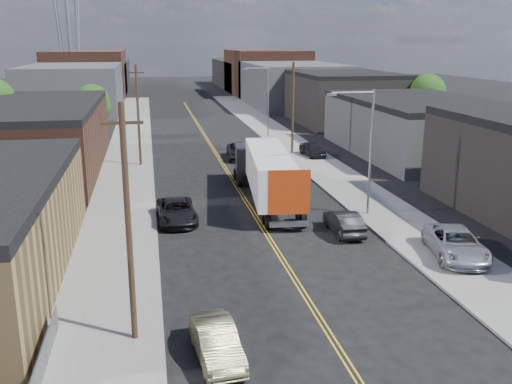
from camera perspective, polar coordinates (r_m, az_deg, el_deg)
name	(u,v)px	position (r m, az deg, el deg)	size (l,w,h in m)	color
ground	(207,139)	(73.52, -4.93, 5.32)	(260.00, 260.00, 0.00)	black
centerline	(222,163)	(58.87, -3.43, 2.94)	(0.32, 120.00, 0.01)	gold
sidewalk_left	(128,166)	(58.46, -12.71, 2.58)	(5.00, 140.00, 0.15)	slate
sidewalk_right	(311,159)	(60.75, 5.51, 3.34)	(5.00, 140.00, 0.15)	slate
warehouse_brown	(33,138)	(57.86, -21.39, 5.04)	(12.00, 26.00, 6.60)	#48271C
industrial_right_b	(418,126)	(65.70, 15.93, 6.35)	(14.00, 24.00, 6.10)	#363638
industrial_right_c	(341,97)	(89.45, 8.54, 9.38)	(14.00, 22.00, 7.60)	black
skyline_left_a	(74,88)	(108.21, -17.71, 9.90)	(16.00, 30.00, 8.00)	#363638
skyline_right_a	(292,85)	(110.84, 3.62, 10.67)	(16.00, 30.00, 8.00)	#363638
skyline_left_b	(87,74)	(132.95, -16.51, 11.24)	(16.00, 26.00, 10.00)	#48271C
skyline_right_b	(266,72)	(135.09, 0.97, 11.89)	(16.00, 26.00, 10.00)	#48271C
skyline_left_c	(95,76)	(152.92, -15.77, 11.14)	(16.00, 40.00, 7.00)	black
skyline_right_c	(251,74)	(154.79, -0.55, 11.72)	(16.00, 40.00, 7.00)	black
streetlight_near	(366,143)	(40.56, 10.92, 4.87)	(3.39, 0.25, 9.00)	gray
streetlight_far	(265,96)	(73.96, 0.92, 9.59)	(3.39, 0.25, 9.00)	gray
utility_pole_left_near	(128,225)	(23.26, -12.65, -3.19)	(1.60, 0.26, 10.00)	black
utility_pole_left_far	(138,115)	(57.58, -11.70, 7.57)	(1.60, 0.26, 10.00)	black
utility_pole_right	(293,108)	(62.48, 3.70, 8.40)	(1.60, 0.26, 10.00)	black
tree_left_far	(93,104)	(74.83, -15.97, 8.50)	(4.35, 4.20, 6.97)	black
tree_right_far	(428,94)	(81.49, 16.80, 9.36)	(4.85, 4.76, 7.91)	black
semi_truck	(265,171)	(44.42, 0.88, 2.15)	(4.03, 16.30, 4.21)	silver
car_left_b	(216,342)	(23.30, -4.00, -14.71)	(1.53, 4.39, 1.45)	olive
car_left_c	(177,211)	(39.85, -7.95, -1.91)	(2.58, 5.59, 1.55)	black
car_right_oncoming	(344,222)	(37.62, 8.79, -3.01)	(1.59, 4.55, 1.50)	black
car_right_lot_a	(456,243)	(34.74, 19.37, -4.86)	(2.72, 5.89, 1.64)	#B4B6B9
car_right_lot_c	(312,149)	(61.69, 5.66, 4.29)	(1.76, 4.38, 1.49)	black
car_ahead_truck	(240,151)	(60.73, -1.58, 4.11)	(2.70, 5.85, 1.63)	black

